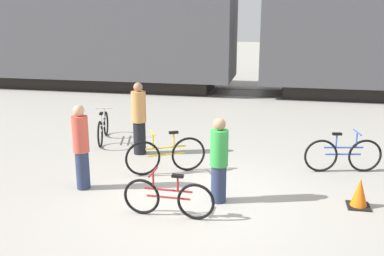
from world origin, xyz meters
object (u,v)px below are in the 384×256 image
at_px(freight_train, 248,21).
at_px(traffic_cone, 359,194).
at_px(person_in_tan, 139,119).
at_px(bicycle_yellow, 166,155).
at_px(bicycle_blue, 343,155).
at_px(bicycle_silver, 103,128).
at_px(bicycle_maroon, 168,198).
at_px(person_in_red, 81,147).
at_px(person_in_green, 219,161).

relative_size(freight_train, traffic_cone, 44.64).
height_order(freight_train, person_in_tan, freight_train).
relative_size(bicycle_yellow, bicycle_blue, 0.95).
bearing_deg(person_in_tan, bicycle_silver, 38.97).
height_order(bicycle_maroon, bicycle_silver, bicycle_silver).
xyz_separation_m(bicycle_blue, traffic_cone, (0.08, -1.83, -0.13)).
relative_size(bicycle_blue, person_in_tan, 0.94).
bearing_deg(bicycle_maroon, freight_train, 88.35).
bearing_deg(bicycle_yellow, bicycle_silver, 138.58).
distance_m(person_in_tan, traffic_cone, 5.35).
height_order(bicycle_silver, bicycle_yellow, bicycle_yellow).
height_order(freight_train, bicycle_silver, freight_train).
height_order(person_in_red, person_in_tan, person_in_tan).
xyz_separation_m(freight_train, bicycle_silver, (-3.19, -7.94, -2.59)).
xyz_separation_m(person_in_red, traffic_cone, (5.27, 0.18, -0.61)).
xyz_separation_m(bicycle_maroon, person_in_green, (0.76, 0.80, 0.45)).
distance_m(bicycle_maroon, person_in_tan, 3.63).
bearing_deg(freight_train, bicycle_blue, -72.54).
bearing_deg(bicycle_silver, freight_train, 68.12).
xyz_separation_m(bicycle_blue, person_in_tan, (-4.76, 0.34, 0.50)).
relative_size(bicycle_silver, traffic_cone, 3.18).
xyz_separation_m(person_in_tan, person_in_green, (2.31, -2.43, -0.09)).
relative_size(bicycle_silver, person_in_green, 1.09).
distance_m(freight_train, person_in_green, 11.41).
bearing_deg(person_in_red, bicycle_blue, -74.32).
distance_m(bicycle_yellow, bicycle_blue, 3.88).
bearing_deg(traffic_cone, bicycle_blue, 92.62).
xyz_separation_m(bicycle_blue, person_in_green, (-2.45, -2.09, 0.41)).
distance_m(freight_train, bicycle_maroon, 12.28).
xyz_separation_m(bicycle_silver, person_in_tan, (1.29, -0.82, 0.52)).
distance_m(bicycle_silver, person_in_tan, 1.62).
height_order(bicycle_blue, traffic_cone, bicycle_blue).
height_order(bicycle_yellow, person_in_tan, person_in_tan).
bearing_deg(person_in_tan, person_in_green, -155.03).
distance_m(bicycle_silver, person_in_green, 4.87).
distance_m(bicycle_silver, traffic_cone, 6.83).
distance_m(bicycle_blue, person_in_red, 5.58).
xyz_separation_m(freight_train, bicycle_blue, (2.86, -9.10, -2.57)).
relative_size(freight_train, person_in_red, 14.36).
height_order(freight_train, bicycle_maroon, freight_train).
bearing_deg(person_in_red, person_in_tan, -15.75).
bearing_deg(traffic_cone, person_in_red, -178.09).
height_order(bicycle_maroon, person_in_green, person_in_green).
bearing_deg(bicycle_yellow, person_in_green, -43.21).
distance_m(bicycle_blue, traffic_cone, 1.84).
xyz_separation_m(freight_train, bicycle_yellow, (-0.92, -9.94, -2.56)).
distance_m(bicycle_maroon, bicycle_yellow, 2.14).
bearing_deg(freight_train, bicycle_yellow, -95.30).
bearing_deg(bicycle_yellow, bicycle_blue, 12.45).
xyz_separation_m(bicycle_yellow, person_in_green, (1.34, -1.25, 0.40)).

